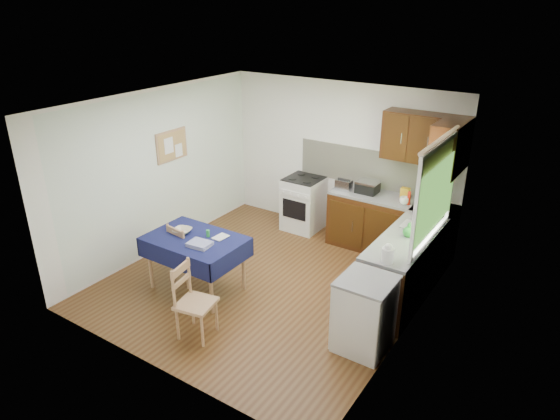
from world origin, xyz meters
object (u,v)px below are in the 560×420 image
Objects in this scene: toaster at (344,185)px; sandwich_press at (367,187)px; dining_table at (195,245)px; kettle at (388,254)px; chair_far at (185,252)px; dish_rack at (417,226)px; chair_near at (192,299)px.

toaster reaches higher than sandwich_press.
dining_table is at bearing -136.65° from toaster.
toaster is 1.01× the size of kettle.
dish_rack reaches higher than chair_far.
chair_near is at bearing -65.29° from dining_table.
sandwich_press is (0.35, 0.12, 0.01)m from toaster.
dining_table is at bearing 28.77° from chair_near.
dish_rack is 1.10m from kettle.
dining_table is 3.35× the size of dish_rack.
kettle is at bearing -64.34° from chair_near.
toaster is (0.34, 3.13, 0.50)m from chair_near.
dining_table is at bearing -167.17° from kettle.
dining_table is 2.57m from toaster.
chair_far is at bearing -115.19° from sandwich_press.
chair_near reaches higher than dining_table.
dining_table is 0.33m from chair_far.
dish_rack is at bearing 19.53° from dining_table.
chair_near is 3.78× the size of kettle.
chair_near is 2.41× the size of dish_rack.
chair_far is 3.15m from dish_rack.
sandwich_press reaches higher than chair_far.
kettle is (1.46, -1.79, 0.02)m from toaster.
toaster reaches higher than dish_rack.
dining_table is 5.22× the size of toaster.
toaster is at bearing -111.22° from chair_far.
sandwich_press is 2.20m from kettle.
chair_far is 0.96× the size of chair_near.
kettle reaches higher than chair_far.
chair_far is at bearing -133.93° from dish_rack.
dish_rack is (1.07, -0.81, -0.07)m from sandwich_press.
dining_table is 1.39× the size of chair_near.
chair_far is 2.94m from sandwich_press.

